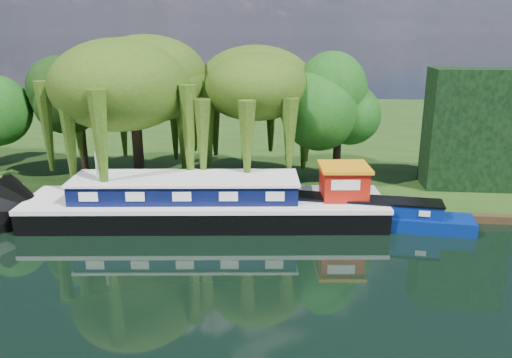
# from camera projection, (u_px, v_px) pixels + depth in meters

# --- Properties ---
(ground) EXTENTS (120.00, 120.00, 0.00)m
(ground) POSITION_uv_depth(u_px,v_px,m) (134.00, 273.00, 23.13)
(ground) COLOR black
(far_bank) EXTENTS (120.00, 52.00, 0.45)m
(far_bank) POSITION_uv_depth(u_px,v_px,m) (234.00, 129.00, 55.50)
(far_bank) COLOR #18330E
(far_bank) RESTS_ON ground
(dutch_barge) EXTENTS (21.15, 6.78, 4.38)m
(dutch_barge) POSITION_uv_depth(u_px,v_px,m) (209.00, 203.00, 29.21)
(dutch_barge) COLOR black
(dutch_barge) RESTS_ON ground
(narrowboat) EXTENTS (11.96, 3.16, 1.72)m
(narrowboat) POSITION_uv_depth(u_px,v_px,m) (366.00, 215.00, 28.72)
(narrowboat) COLOR navy
(narrowboat) RESTS_ON ground
(red_dinghy) EXTENTS (3.21, 2.34, 0.65)m
(red_dinghy) POSITION_uv_depth(u_px,v_px,m) (42.00, 225.00, 28.77)
(red_dinghy) COLOR maroon
(red_dinghy) RESTS_ON ground
(white_cruiser) EXTENTS (2.28, 2.05, 1.07)m
(white_cruiser) POSITION_uv_depth(u_px,v_px,m) (365.00, 226.00, 28.71)
(white_cruiser) COLOR silver
(white_cruiser) RESTS_ON ground
(willow_left) EXTENTS (8.02, 8.02, 9.62)m
(willow_left) POSITION_uv_depth(u_px,v_px,m) (134.00, 85.00, 32.16)
(willow_left) COLOR black
(willow_left) RESTS_ON far_bank
(willow_right) EXTENTS (7.02, 7.02, 8.55)m
(willow_right) POSITION_uv_depth(u_px,v_px,m) (246.00, 95.00, 33.20)
(willow_right) COLOR black
(willow_right) RESTS_ON far_bank
(tree_far_mid) EXTENTS (4.80, 4.80, 7.85)m
(tree_far_mid) POSITION_uv_depth(u_px,v_px,m) (79.00, 100.00, 36.73)
(tree_far_mid) COLOR black
(tree_far_mid) RESTS_ON far_bank
(tree_far_right) EXTENTS (4.75, 4.75, 7.78)m
(tree_far_right) POSITION_uv_depth(u_px,v_px,m) (339.00, 108.00, 33.38)
(tree_far_right) COLOR black
(tree_far_right) RESTS_ON far_bank
(conifer_hedge) EXTENTS (6.00, 3.00, 8.00)m
(conifer_hedge) POSITION_uv_depth(u_px,v_px,m) (473.00, 129.00, 33.48)
(conifer_hedge) COLOR black
(conifer_hedge) RESTS_ON far_bank
(lamppost) EXTENTS (0.36, 0.36, 2.56)m
(lamppost) POSITION_uv_depth(u_px,v_px,m) (192.00, 165.00, 32.41)
(lamppost) COLOR silver
(lamppost) RESTS_ON far_bank
(mooring_posts) EXTENTS (19.16, 0.16, 1.00)m
(mooring_posts) POSITION_uv_depth(u_px,v_px,m) (169.00, 196.00, 30.91)
(mooring_posts) COLOR silver
(mooring_posts) RESTS_ON far_bank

